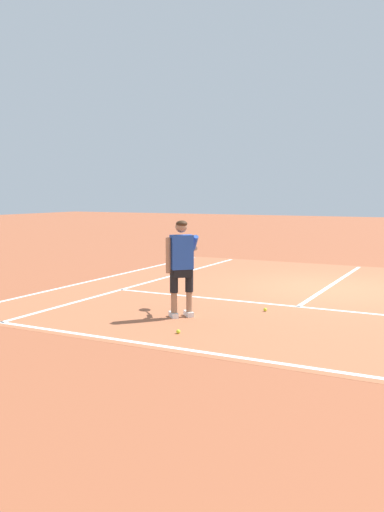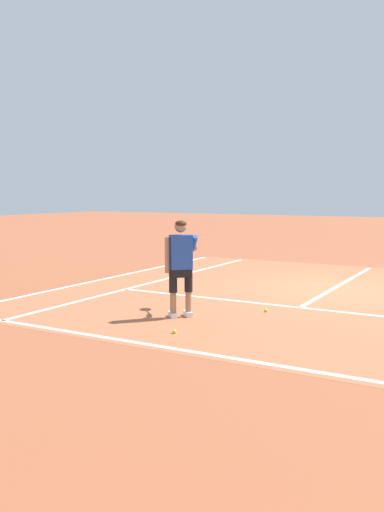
% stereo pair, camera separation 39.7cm
% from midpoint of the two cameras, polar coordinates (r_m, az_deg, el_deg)
% --- Properties ---
extents(ground_plane, '(80.00, 80.00, 0.00)m').
position_cam_midpoint_polar(ground_plane, '(12.97, 15.40, -3.34)').
color(ground_plane, '#9E5133').
extents(court_inner_surface, '(10.98, 10.36, 0.00)m').
position_cam_midpoint_polar(court_inner_surface, '(12.05, 14.27, -4.04)').
color(court_inner_surface, '#B2603D').
rests_on(court_inner_surface, ground).
extents(line_baseline, '(10.98, 0.10, 0.01)m').
position_cam_midpoint_polar(line_baseline, '(7.48, 4.01, -10.34)').
color(line_baseline, white).
rests_on(line_baseline, ground).
extents(line_service, '(8.23, 0.10, 0.01)m').
position_cam_midpoint_polar(line_service, '(10.71, 12.27, -5.29)').
color(line_service, white).
rests_on(line_service, ground).
extents(line_centre_service, '(0.10, 6.40, 0.01)m').
position_cam_midpoint_polar(line_centre_service, '(13.76, 16.23, -2.79)').
color(line_centre_service, white).
rests_on(line_centre_service, ground).
extents(line_singles_left, '(0.10, 9.96, 0.01)m').
position_cam_midpoint_polar(line_singles_left, '(13.69, -2.59, -2.58)').
color(line_singles_left, white).
rests_on(line_singles_left, ground).
extents(line_doubles_left, '(0.10, 9.96, 0.01)m').
position_cam_midpoint_polar(line_doubles_left, '(14.46, -7.22, -2.14)').
color(line_doubles_left, white).
rests_on(line_doubles_left, ground).
extents(tennis_player, '(0.74, 1.16, 1.71)m').
position_cam_midpoint_polar(tennis_player, '(9.55, 0.01, -0.58)').
color(tennis_player, white).
rests_on(tennis_player, ground).
extents(tennis_ball_near_feet, '(0.07, 0.07, 0.07)m').
position_cam_midpoint_polar(tennis_ball_near_feet, '(8.59, -0.52, -7.90)').
color(tennis_ball_near_feet, '#CCE02D').
rests_on(tennis_ball_near_feet, ground).
extents(tennis_ball_by_baseline, '(0.07, 0.07, 0.07)m').
position_cam_midpoint_polar(tennis_ball_by_baseline, '(10.22, 8.84, -5.63)').
color(tennis_ball_by_baseline, '#CCE02D').
rests_on(tennis_ball_by_baseline, ground).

